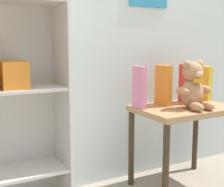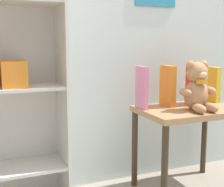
{
  "view_description": "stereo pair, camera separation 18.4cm",
  "coord_description": "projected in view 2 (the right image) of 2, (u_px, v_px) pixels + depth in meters",
  "views": [
    {
      "loc": [
        -1.09,
        -0.48,
        0.97
      ],
      "look_at": [
        -0.23,
        1.12,
        0.68
      ],
      "focal_mm": 50.0,
      "sensor_mm": 36.0,
      "label": 1
    },
    {
      "loc": [
        -0.92,
        -0.56,
        0.97
      ],
      "look_at": [
        -0.23,
        1.12,
        0.68
      ],
      "focal_mm": 50.0,
      "sensor_mm": 36.0,
      "label": 2
    }
  ],
  "objects": [
    {
      "name": "book_standing_pink",
      "position": [
        142.0,
        88.0,
        1.97
      ],
      "size": [
        0.03,
        0.13,
        0.27
      ],
      "primitive_type": "cube",
      "rotation": [
        0.0,
        0.0,
        0.02
      ],
      "color": "#D17093",
      "rests_on": "display_table"
    },
    {
      "name": "book_standing_red",
      "position": [
        192.0,
        85.0,
        2.12
      ],
      "size": [
        0.03,
        0.14,
        0.27
      ],
      "primitive_type": "cube",
      "rotation": [
        0.0,
        0.0,
        -0.03
      ],
      "color": "red",
      "rests_on": "display_table"
    },
    {
      "name": "book_standing_yellow",
      "position": [
        214.0,
        85.0,
        2.2
      ],
      "size": [
        0.04,
        0.1,
        0.25
      ],
      "primitive_type": "cube",
      "rotation": [
        0.0,
        0.0,
        -0.03
      ],
      "color": "gold",
      "rests_on": "display_table"
    },
    {
      "name": "book_standing_orange",
      "position": [
        168.0,
        86.0,
        2.05
      ],
      "size": [
        0.04,
        0.14,
        0.27
      ],
      "primitive_type": "cube",
      "rotation": [
        0.0,
        0.0,
        0.03
      ],
      "color": "orange",
      "rests_on": "display_table"
    },
    {
      "name": "teddy_bear",
      "position": [
        197.0,
        88.0,
        1.92
      ],
      "size": [
        0.24,
        0.21,
        0.31
      ],
      "color": "#A8754C",
      "rests_on": "display_table"
    },
    {
      "name": "display_table",
      "position": [
        188.0,
        121.0,
        2.02
      ],
      "size": [
        0.64,
        0.44,
        0.56
      ],
      "color": "#9E754C",
      "rests_on": "ground_plane"
    },
    {
      "name": "wall_back",
      "position": [
        125.0,
        2.0,
        2.12
      ],
      "size": [
        4.8,
        0.07,
        2.5
      ],
      "color": "silver",
      "rests_on": "ground_plane"
    }
  ]
}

